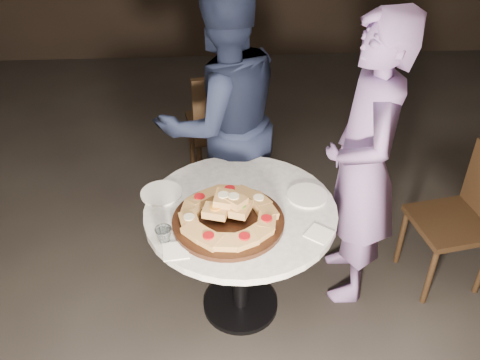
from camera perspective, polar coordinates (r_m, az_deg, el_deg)
The scene contains 13 objects.
floor at distance 2.95m, azimuth -1.03°, elevation -14.42°, with size 7.00×7.00×0.00m, color black.
table at distance 2.61m, azimuth 0.06°, elevation -5.23°, with size 0.93×0.93×0.69m.
serving_board at distance 2.44m, azimuth -1.26°, elevation -4.41°, with size 0.51×0.51×0.02m, color black.
focaccia_pile at distance 2.41m, azimuth -1.28°, elevation -3.51°, with size 0.46×0.45×0.12m.
plate_left at distance 2.63m, azimuth -8.39°, elevation -1.41°, with size 0.20×0.20×0.01m, color white.
plate_right at distance 2.61m, azimuth 7.20°, elevation -1.67°, with size 0.20×0.20×0.01m, color white.
water_glass at distance 2.35m, azimuth -8.14°, elevation -5.80°, with size 0.08×0.08×0.07m, color silver.
napkin_near at distance 2.32m, azimuth -6.88°, elevation -7.51°, with size 0.11×0.11×0.01m, color white.
napkin_far at distance 2.41m, azimuth 8.41°, elevation -5.71°, with size 0.10×0.10×0.01m, color white.
chair_far at distance 3.51m, azimuth -1.78°, elevation 6.08°, with size 0.49×0.51×0.91m.
chair_right at distance 3.10m, azimuth 23.02°, elevation -3.16°, with size 0.45×0.44×0.80m.
diner_navy at distance 3.00m, azimuth -1.94°, elevation 6.34°, with size 0.77×0.60×1.58m, color black.
diner_teal at distance 2.68m, azimuth 12.94°, elevation 1.40°, with size 0.58×0.38×1.58m, color slate.
Camera 1 is at (-0.05, -1.88, 2.28)m, focal length 40.00 mm.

